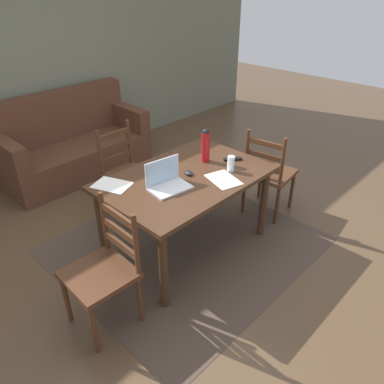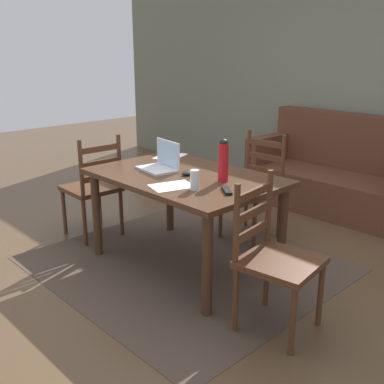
# 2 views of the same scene
# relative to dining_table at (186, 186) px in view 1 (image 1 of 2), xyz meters

# --- Properties ---
(ground_plane) EXTENTS (14.00, 14.00, 0.00)m
(ground_plane) POSITION_rel_dining_table_xyz_m (0.00, 0.00, -0.66)
(ground_plane) COLOR brown
(area_rug) EXTENTS (2.21, 2.00, 0.01)m
(area_rug) POSITION_rel_dining_table_xyz_m (0.00, 0.00, -0.65)
(area_rug) COLOR #47382D
(area_rug) RESTS_ON ground
(wall_back) EXTENTS (8.00, 0.12, 2.70)m
(wall_back) POSITION_rel_dining_table_xyz_m (0.00, 2.61, 0.69)
(wall_back) COLOR #6B6D5B
(wall_back) RESTS_ON ground
(dining_table) EXTENTS (1.44, 0.96, 0.75)m
(dining_table) POSITION_rel_dining_table_xyz_m (0.00, 0.00, 0.00)
(dining_table) COLOR #422819
(dining_table) RESTS_ON ground
(chair_far_head) EXTENTS (0.46, 0.46, 0.95)m
(chair_far_head) POSITION_rel_dining_table_xyz_m (-0.00, 0.85, -0.19)
(chair_far_head) COLOR #4C2B19
(chair_far_head) RESTS_ON ground
(chair_left_near) EXTENTS (0.45, 0.45, 0.95)m
(chair_left_near) POSITION_rel_dining_table_xyz_m (-1.01, -0.19, -0.19)
(chair_left_near) COLOR #4C2B19
(chair_left_near) RESTS_ON ground
(chair_right_near) EXTENTS (0.50, 0.50, 0.95)m
(chair_right_near) POSITION_rel_dining_table_xyz_m (1.01, -0.20, -0.19)
(chair_right_near) COLOR #4C2B19
(chair_right_near) RESTS_ON ground
(couch) EXTENTS (1.80, 0.80, 1.00)m
(couch) POSITION_rel_dining_table_xyz_m (0.11, 2.14, -0.30)
(couch) COLOR #512D1E
(couch) RESTS_ON ground
(laptop) EXTENTS (0.35, 0.26, 0.23)m
(laptop) POSITION_rel_dining_table_xyz_m (-0.24, -0.02, 0.15)
(laptop) COLOR silver
(laptop) RESTS_ON dining_table
(water_bottle) EXTENTS (0.08, 0.08, 0.31)m
(water_bottle) POSITION_rel_dining_table_xyz_m (0.33, 0.07, 0.26)
(water_bottle) COLOR #A81419
(water_bottle) RESTS_ON dining_table
(drinking_glass) EXTENTS (0.06, 0.06, 0.14)m
(drinking_glass) POSITION_rel_dining_table_xyz_m (0.34, -0.22, 0.17)
(drinking_glass) COLOR silver
(drinking_glass) RESTS_ON dining_table
(computer_mouse) EXTENTS (0.09, 0.11, 0.03)m
(computer_mouse) POSITION_rel_dining_table_xyz_m (0.03, -0.00, 0.11)
(computer_mouse) COLOR black
(computer_mouse) RESTS_ON dining_table
(tv_remote) EXTENTS (0.16, 0.14, 0.02)m
(tv_remote) POSITION_rel_dining_table_xyz_m (0.52, -0.10, 0.11)
(tv_remote) COLOR black
(tv_remote) RESTS_ON dining_table
(paper_stack_left) EXTENTS (0.31, 0.35, 0.00)m
(paper_stack_left) POSITION_rel_dining_table_xyz_m (-0.54, 0.32, 0.10)
(paper_stack_left) COLOR white
(paper_stack_left) RESTS_ON dining_table
(paper_stack_right) EXTENTS (0.29, 0.34, 0.00)m
(paper_stack_right) POSITION_rel_dining_table_xyz_m (0.17, -0.28, 0.10)
(paper_stack_right) COLOR white
(paper_stack_right) RESTS_ON dining_table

